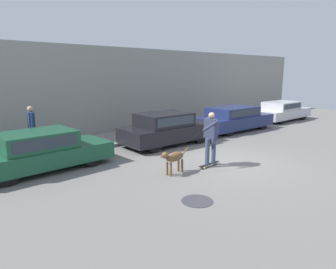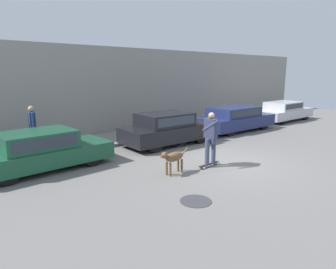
# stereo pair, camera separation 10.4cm
# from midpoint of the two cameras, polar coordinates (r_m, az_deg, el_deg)

# --- Properties ---
(ground_plane) EXTENTS (36.00, 36.00, 0.00)m
(ground_plane) POSITION_cam_midpoint_polar(r_m,az_deg,el_deg) (10.40, 10.89, -5.22)
(ground_plane) COLOR slate
(back_wall) EXTENTS (32.00, 0.30, 4.19)m
(back_wall) POSITION_cam_midpoint_polar(r_m,az_deg,el_deg) (15.13, -9.42, 8.21)
(back_wall) COLOR gray
(back_wall) RESTS_ON ground_plane
(sidewalk_curb) EXTENTS (30.00, 2.35, 0.13)m
(sidewalk_curb) POSITION_cam_midpoint_polar(r_m,az_deg,el_deg) (14.28, -6.33, -0.14)
(sidewalk_curb) COLOR gray
(sidewalk_curb) RESTS_ON ground_plane
(parked_car_0) EXTENTS (4.14, 1.82, 1.24)m
(parked_car_0) POSITION_cam_midpoint_polar(r_m,az_deg,el_deg) (10.11, -22.57, -2.90)
(parked_car_0) COLOR black
(parked_car_0) RESTS_ON ground_plane
(parked_car_1) EXTENTS (3.98, 1.88, 1.34)m
(parked_car_1) POSITION_cam_midpoint_polar(r_m,az_deg,el_deg) (12.57, 0.00, 1.05)
(parked_car_1) COLOR black
(parked_car_1) RESTS_ON ground_plane
(parked_car_2) EXTENTS (4.46, 1.98, 1.24)m
(parked_car_2) POSITION_cam_midpoint_polar(r_m,az_deg,el_deg) (15.98, 12.87, 2.94)
(parked_car_2) COLOR black
(parked_car_2) RESTS_ON ground_plane
(parked_car_3) EXTENTS (4.32, 1.74, 1.19)m
(parked_car_3) POSITION_cam_midpoint_polar(r_m,az_deg,el_deg) (20.15, 21.34, 4.13)
(parked_car_3) COLOR black
(parked_car_3) RESTS_ON ground_plane
(dog) EXTENTS (1.16, 0.33, 0.75)m
(dog) POSITION_cam_midpoint_polar(r_m,az_deg,el_deg) (8.94, 1.35, -4.44)
(dog) COLOR brown
(dog) RESTS_ON ground_plane
(skateboarder) EXTENTS (2.20, 0.59, 1.77)m
(skateboarder) POSITION_cam_midpoint_polar(r_m,az_deg,el_deg) (9.65, 8.40, -0.30)
(skateboarder) COLOR beige
(skateboarder) RESTS_ON ground_plane
(pedestrian_with_bag) EXTENTS (0.25, 0.66, 1.69)m
(pedestrian_with_bag) POSITION_cam_midpoint_polar(r_m,az_deg,el_deg) (11.91, -24.16, 1.41)
(pedestrian_with_bag) COLOR #3D4760
(pedestrian_with_bag) RESTS_ON sidewalk_curb
(manhole_cover) EXTENTS (0.76, 0.76, 0.01)m
(manhole_cover) POSITION_cam_midpoint_polar(r_m,az_deg,el_deg) (7.32, 5.72, -12.50)
(manhole_cover) COLOR #38383D
(manhole_cover) RESTS_ON ground_plane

